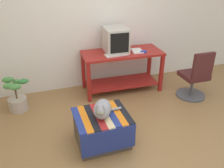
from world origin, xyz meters
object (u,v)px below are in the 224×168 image
object	(u,v)px
ottoman_with_blanket	(102,129)
tv_monitor	(116,40)
cat	(102,109)
keyboard	(116,55)
office_chair	(195,78)
stapler	(143,52)
desk	(122,64)
book	(137,51)
potted_plant	(17,98)

from	to	relation	value
ottoman_with_blanket	tv_monitor	bearing A→B (deg)	63.93
cat	tv_monitor	bearing A→B (deg)	88.41
keyboard	office_chair	bearing A→B (deg)	-27.38
office_chair	stapler	size ratio (longest dim) A/B	8.09
tv_monitor	office_chair	distance (m)	1.55
desk	stapler	bearing A→B (deg)	-24.27
office_chair	desk	bearing A→B (deg)	-31.49
keyboard	stapler	xyz separation A→B (m)	(0.50, -0.04, 0.01)
desk	cat	bearing A→B (deg)	-117.72
keyboard	office_chair	xyz separation A→B (m)	(1.27, -0.57, -0.38)
desk	keyboard	world-z (taller)	keyboard
keyboard	desk	bearing A→B (deg)	36.27
book	stapler	size ratio (longest dim) A/B	2.42
potted_plant	office_chair	bearing A→B (deg)	-10.90
book	stapler	distance (m)	0.14
book	cat	bearing A→B (deg)	-120.14
office_chair	stapler	world-z (taller)	office_chair
desk	cat	size ratio (longest dim) A/B	3.24
desk	office_chair	world-z (taller)	office_chair
keyboard	office_chair	size ratio (longest dim) A/B	0.45
tv_monitor	book	bearing A→B (deg)	-15.29
cat	book	bearing A→B (deg)	74.99
desk	potted_plant	bearing A→B (deg)	-173.90
tv_monitor	desk	bearing A→B (deg)	-27.60
cat	office_chair	xyz separation A→B (m)	(1.90, 0.65, -0.15)
book	office_chair	xyz separation A→B (m)	(0.85, -0.64, -0.38)
keyboard	book	distance (m)	0.43
cat	office_chair	distance (m)	2.01
tv_monitor	stapler	size ratio (longest dim) A/B	4.53
stapler	keyboard	bearing A→B (deg)	89.75
office_chair	tv_monitor	bearing A→B (deg)	-31.31
office_chair	stapler	xyz separation A→B (m)	(-0.78, 0.53, 0.39)
cat	potted_plant	xyz separation A→B (m)	(-1.09, 1.23, -0.32)
ottoman_with_blanket	cat	size ratio (longest dim) A/B	1.55
tv_monitor	keyboard	size ratio (longest dim) A/B	1.25
tv_monitor	cat	world-z (taller)	tv_monitor
desk	office_chair	xyz separation A→B (m)	(1.12, -0.70, -0.13)
ottoman_with_blanket	office_chair	xyz separation A→B (m)	(1.90, 0.63, 0.17)
tv_monitor	cat	xyz separation A→B (m)	(-0.67, -1.41, -0.43)
cat	desk	bearing A→B (deg)	83.92
book	ottoman_with_blanket	size ratio (longest dim) A/B	0.38
stapler	ottoman_with_blanket	bearing A→B (deg)	139.99
cat	office_chair	world-z (taller)	office_chair
desk	book	xyz separation A→B (m)	(0.27, -0.06, 0.25)
cat	stapler	size ratio (longest dim) A/B	4.11
cat	office_chair	size ratio (longest dim) A/B	0.51
book	stapler	bearing A→B (deg)	-48.02
desk	book	size ratio (longest dim) A/B	5.51
desk	cat	xyz separation A→B (m)	(-0.78, -1.35, 0.02)
potted_plant	stapler	distance (m)	2.28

